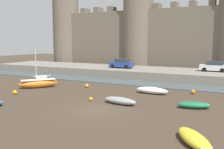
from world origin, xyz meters
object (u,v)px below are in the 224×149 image
at_px(rowboat_near_channel_right, 120,101).
at_px(mooring_buoy_near_channel, 193,92).
at_px(mooring_buoy_near_shore, 87,86).
at_px(car_quay_centre_east, 214,66).
at_px(rowboat_foreground_left, 194,139).
at_px(mooring_buoy_off_centre, 91,99).
at_px(car_quay_west, 122,64).
at_px(sailboat_foreground_right, 39,83).
at_px(rowboat_midflat_centre, 194,105).
at_px(rowboat_near_channel_left, 152,90).
at_px(mooring_buoy_mid_mud, 15,92).

xyz_separation_m(rowboat_near_channel_right, mooring_buoy_near_channel, (5.30, 8.23, -0.10)).
relative_size(mooring_buoy_near_shore, car_quay_centre_east, 0.12).
bearing_deg(rowboat_foreground_left, rowboat_near_channel_right, 139.77).
height_order(rowboat_foreground_left, mooring_buoy_off_centre, rowboat_foreground_left).
xyz_separation_m(rowboat_foreground_left, car_quay_west, (-17.04, 25.84, 1.81)).
xyz_separation_m(sailboat_foreground_right, car_quay_west, (4.45, 15.71, 1.53)).
xyz_separation_m(rowboat_near_channel_right, car_quay_centre_east, (6.06, 20.67, 1.80)).
relative_size(mooring_buoy_near_shore, car_quay_west, 0.12).
distance_m(rowboat_midflat_centre, mooring_buoy_near_channel, 6.70).
height_order(rowboat_near_channel_left, mooring_buoy_near_channel, rowboat_near_channel_left).
height_order(mooring_buoy_off_centre, mooring_buoy_near_channel, mooring_buoy_near_channel).
height_order(mooring_buoy_near_channel, car_quay_west, car_quay_west).
distance_m(mooring_buoy_near_shore, mooring_buoy_near_channel, 13.24).
relative_size(rowboat_foreground_left, mooring_buoy_near_channel, 7.42).
distance_m(mooring_buoy_mid_mud, car_quay_centre_east, 28.94).
bearing_deg(sailboat_foreground_right, rowboat_foreground_left, -25.21).
height_order(rowboat_near_channel_left, rowboat_foreground_left, rowboat_near_channel_left).
xyz_separation_m(rowboat_near_channel_left, mooring_buoy_off_centre, (-4.26, -6.40, -0.21)).
xyz_separation_m(sailboat_foreground_right, rowboat_near_channel_right, (13.34, -3.23, -0.27)).
xyz_separation_m(rowboat_near_channel_right, mooring_buoy_off_centre, (-3.24, -0.10, -0.17)).
relative_size(rowboat_midflat_centre, car_quay_west, 0.75).
distance_m(rowboat_foreground_left, mooring_buoy_near_channel, 15.39).
height_order(rowboat_foreground_left, car_quay_centre_east, car_quay_centre_east).
bearing_deg(rowboat_near_channel_right, car_quay_west, 115.14).
distance_m(rowboat_near_channel_right, mooring_buoy_mid_mud, 12.69).
bearing_deg(rowboat_near_channel_left, mooring_buoy_near_channel, 24.31).
bearing_deg(rowboat_near_channel_left, sailboat_foreground_right, -167.93).
distance_m(mooring_buoy_off_centre, car_quay_centre_east, 22.84).
relative_size(mooring_buoy_off_centre, car_quay_centre_east, 0.09).
bearing_deg(rowboat_near_channel_left, mooring_buoy_off_centre, -123.66).
relative_size(rowboat_near_channel_left, car_quay_centre_east, 0.94).
xyz_separation_m(rowboat_midflat_centre, rowboat_foreground_left, (1.56, -8.55, 0.02)).
xyz_separation_m(rowboat_midflat_centre, car_quay_centre_east, (-0.53, 19.02, 1.83)).
distance_m(rowboat_midflat_centre, mooring_buoy_near_shore, 15.04).
bearing_deg(sailboat_foreground_right, mooring_buoy_near_shore, 27.41).
relative_size(sailboat_foreground_right, rowboat_near_channel_left, 1.36).
bearing_deg(mooring_buoy_near_channel, rowboat_near_channel_left, -155.69).
bearing_deg(rowboat_near_channel_right, mooring_buoy_off_centre, -178.27).
distance_m(rowboat_near_channel_left, mooring_buoy_off_centre, 7.69).
bearing_deg(mooring_buoy_mid_mud, rowboat_foreground_left, -14.93).
bearing_deg(mooring_buoy_near_channel, rowboat_near_channel_right, -122.76).
relative_size(sailboat_foreground_right, mooring_buoy_mid_mud, 10.55).
distance_m(sailboat_foreground_right, mooring_buoy_near_shore, 6.28).
relative_size(rowboat_near_channel_right, car_quay_west, 0.88).
relative_size(mooring_buoy_off_centre, mooring_buoy_near_channel, 0.74).
xyz_separation_m(mooring_buoy_near_channel, car_quay_west, (-14.19, 10.71, 1.91)).
bearing_deg(rowboat_midflat_centre, rowboat_near_channel_left, 140.17).
relative_size(rowboat_near_channel_right, mooring_buoy_near_channel, 7.05).
relative_size(rowboat_near_channel_left, mooring_buoy_near_channel, 7.51).
height_order(sailboat_foreground_right, mooring_buoy_off_centre, sailboat_foreground_right).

